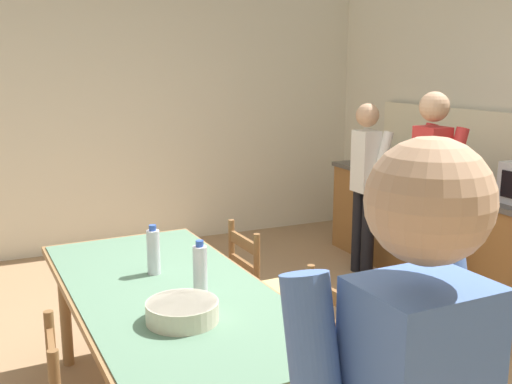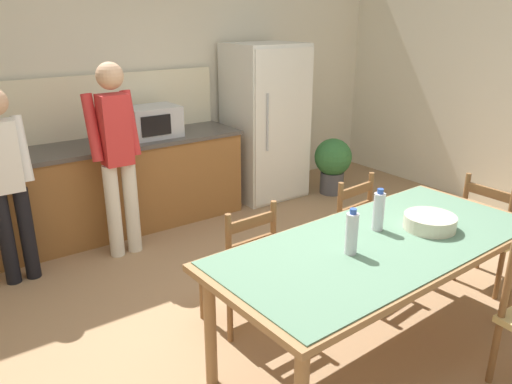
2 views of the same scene
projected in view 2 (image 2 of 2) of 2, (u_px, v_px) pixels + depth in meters
ground_plane at (295, 316)px, 3.58m from camera, size 8.32×8.32×0.00m
wall_back at (133, 75)px, 5.12m from camera, size 6.52×0.12×2.90m
kitchen_counter at (84, 192)px, 4.72m from camera, size 3.20×0.66×0.90m
counter_splashback at (65, 109)px, 4.71m from camera, size 3.16×0.03×0.60m
refrigerator at (265, 122)px, 5.70m from camera, size 0.81×0.73×1.75m
microwave at (153, 122)px, 4.91m from camera, size 0.50×0.39×0.30m
dining_table at (380, 252)px, 2.99m from camera, size 2.19×1.03×0.78m
bottle_near_centre at (352, 233)px, 2.77m from camera, size 0.07×0.07×0.27m
bottle_off_centre at (379, 211)px, 3.07m from camera, size 0.07×0.07×0.27m
serving_bowl at (430, 221)px, 3.11m from camera, size 0.32×0.32×0.09m
chair_side_far_right at (339, 230)px, 3.93m from camera, size 0.46×0.44×0.91m
chair_head_end at (491, 233)px, 3.87m from camera, size 0.40×0.42×0.91m
chair_side_far_left at (240, 266)px, 3.37m from camera, size 0.44×0.42×0.91m
person_at_sink at (6, 178)px, 3.79m from camera, size 0.39×0.27×1.55m
person_at_counter at (117, 151)px, 4.23m from camera, size 0.42×0.29×1.69m
potted_plant at (333, 162)px, 5.91m from camera, size 0.44×0.44×0.67m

